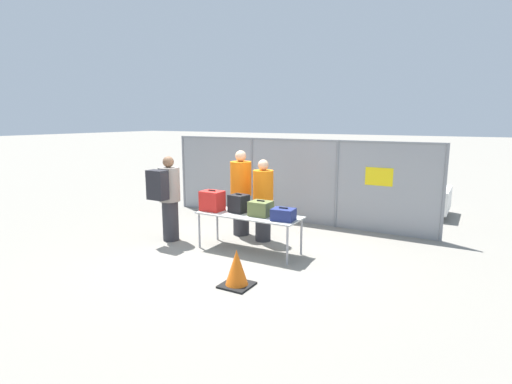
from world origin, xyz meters
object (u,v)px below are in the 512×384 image
inspection_table (249,217)px  utility_trailer (382,195)px  traveler_hooded (167,195)px  security_worker_far (241,192)px  traffic_cone (237,269)px  suitcase_red (212,201)px  security_worker_near (263,199)px  suitcase_black (239,203)px  suitcase_olive (261,208)px  suitcase_navy (283,214)px

inspection_table → utility_trailer: size_ratio=0.46×
traveler_hooded → utility_trailer: size_ratio=0.40×
security_worker_far → utility_trailer: security_worker_far is taller
traveler_hooded → traffic_cone: size_ratio=3.07×
suitcase_red → security_worker_near: (0.71, 0.80, -0.04)m
suitcase_red → traveler_hooded: traveler_hooded is taller
suitcase_black → traveler_hooded: size_ratio=0.21×
security_worker_near → utility_trailer: size_ratio=0.38×
suitcase_olive → traveler_hooded: 2.06m
suitcase_black → traveler_hooded: 1.56m
suitcase_red → security_worker_near: 1.07m
suitcase_navy → security_worker_near: security_worker_near is taller
inspection_table → traffic_cone: size_ratio=3.52×
suitcase_black → security_worker_near: security_worker_near is taller
inspection_table → suitcase_black: bearing=166.6°
inspection_table → security_worker_near: bearing=97.2°
traveler_hooded → suitcase_black: bearing=-6.3°
suitcase_olive → suitcase_black: bearing=175.5°
utility_trailer → security_worker_far: bearing=-118.2°
suitcase_black → security_worker_near: size_ratio=0.22×
suitcase_navy → security_worker_near: size_ratio=0.25×
security_worker_near → suitcase_olive: bearing=121.0°
suitcase_navy → traffic_cone: size_ratio=0.73×
security_worker_near → inspection_table: bearing=102.8°
security_worker_far → security_worker_near: bearing=170.1°
suitcase_black → security_worker_far: security_worker_far is taller
traffic_cone → traveler_hooded: bearing=153.2°
suitcase_red → inspection_table: bearing=5.1°
suitcase_navy → traffic_cone: bearing=-93.5°
suitcase_red → traffic_cone: size_ratio=0.74×
inspection_table → suitcase_navy: size_ratio=4.80×
suitcase_black → suitcase_navy: bearing=-7.7°
utility_trailer → traffic_cone: 6.44m
suitcase_olive → suitcase_navy: (0.52, -0.10, -0.03)m
suitcase_olive → utility_trailer: 5.02m
inspection_table → suitcase_black: (-0.27, 0.06, 0.22)m
suitcase_black → inspection_table: bearing=-13.4°
inspection_table → security_worker_far: (-0.73, 0.89, 0.28)m
inspection_table → suitcase_olive: bearing=5.6°
inspection_table → security_worker_near: size_ratio=1.19×
inspection_table → traffic_cone: inspection_table is taller
utility_trailer → traveler_hooded: bearing=-122.0°
suitcase_olive → security_worker_far: security_worker_far is taller
utility_trailer → suitcase_olive: bearing=-103.6°
suitcase_black → utility_trailer: bearing=70.7°
suitcase_olive → security_worker_near: bearing=115.4°
inspection_table → suitcase_navy: bearing=-5.7°
security_worker_near → security_worker_far: security_worker_far is taller
traffic_cone → suitcase_black: bearing=121.0°
utility_trailer → suitcase_black: bearing=-109.3°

